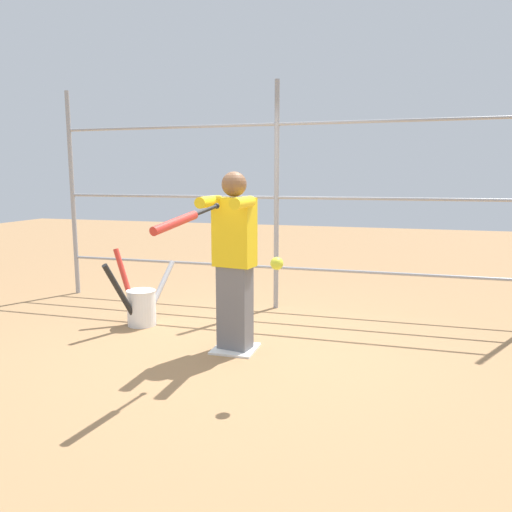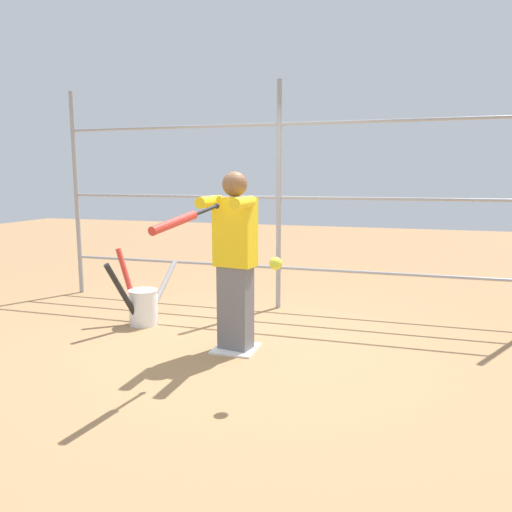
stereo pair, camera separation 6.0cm
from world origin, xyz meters
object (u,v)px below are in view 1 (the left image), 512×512
(batter, at_px, (234,256))
(softball_in_flight, at_px, (277,263))
(bat_bucket, at_px, (141,304))
(baseball_bat_swinging, at_px, (181,220))

(batter, bearing_deg, softball_in_flight, 127.41)
(bat_bucket, bearing_deg, baseball_bat_swinging, 129.17)
(softball_in_flight, bearing_deg, batter, -52.59)
(softball_in_flight, bearing_deg, bat_bucket, -34.46)
(batter, bearing_deg, baseball_bat_swinging, 84.90)
(batter, height_order, softball_in_flight, batter)
(batter, relative_size, softball_in_flight, 17.43)
(batter, height_order, bat_bucket, batter)
(batter, distance_m, bat_bucket, 1.51)
(batter, relative_size, bat_bucket, 1.59)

